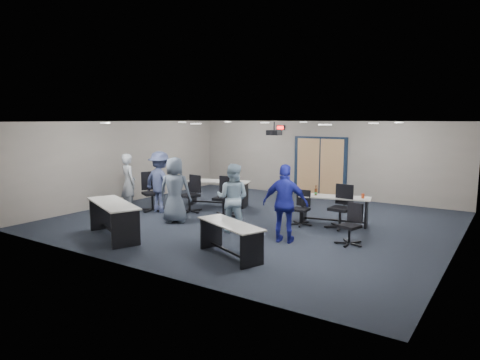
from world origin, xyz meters
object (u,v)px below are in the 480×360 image
Objects in this scene: table_front_left at (113,214)px; person_plaid at (175,190)px; chair_loose_left at (152,192)px; chair_loose_right at (350,224)px; chair_back_b at (223,197)px; person_lightblue at (233,198)px; table_front_right at (230,234)px; table_back_left at (218,189)px; person_back at (160,182)px; person_navy at (285,204)px; person_gray at (129,183)px; table_back_right at (335,205)px; chair_back_d at (340,207)px; chair_back_c at (301,208)px; chair_back_a at (190,194)px.

person_plaid reaches higher than table_front_left.
table_front_left is 1.22× the size of person_plaid.
chair_loose_left is 1.28× the size of chair_loose_right.
chair_back_b is 0.67× the size of person_lightblue.
table_back_left reaches higher than table_front_right.
person_lightblue is (-1.04, 1.62, 0.37)m from table_front_right.
person_back is (-3.10, 0.70, 0.06)m from person_lightblue.
person_navy is at bearing 155.63° from person_plaid.
chair_loose_left is 0.45m from person_back.
person_gray is at bearing 163.89° from chair_loose_left.
chair_loose_right is 1.48m from person_navy.
table_front_left is 2.35× the size of chair_loose_right.
table_front_left is 1.13× the size of table_back_right.
person_gray is at bearing -161.28° from chair_back_d.
chair_loose_right reaches higher than table_front_right.
table_back_right is 6.03m from person_gray.
chair_back_c is (3.15, 3.51, -0.11)m from table_front_left.
chair_back_c is 4.31m from person_back.
chair_back_a is 0.65× the size of person_lightblue.
person_plaid reaches higher than person_lightblue.
chair_back_d is 0.63× the size of person_gray.
chair_loose_right is at bearing 1.54° from chair_back_a.
chair_back_d is (4.44, 0.62, 0.01)m from chair_back_a.
person_lightblue reaches higher than table_front_left.
table_back_right is 0.48m from chair_back_d.
table_front_left is 1.98m from person_plaid.
person_plaid is at bearing -155.44° from chair_back_c.
chair_back_b is at bearing -176.15° from table_back_right.
person_gray reaches higher than chair_back_d.
person_navy is at bearing -9.17° from chair_back_a.
chair_back_b is at bearing 13.89° from chair_back_a.
table_front_left is at bearing 152.39° from person_gray.
table_back_left is 1.20× the size of person_gray.
chair_back_b reaches higher than table_front_left.
table_back_right is 2.09× the size of chair_loose_right.
table_front_right is at bearing -30.62° from chair_back_a.
chair_loose_left is at bearing -111.73° from person_gray.
person_navy is (1.49, -0.08, 0.04)m from person_lightblue.
person_back is at bearing -165.72° from chair_loose_right.
chair_back_c is (0.06, 3.15, -0.02)m from table_front_right.
table_back_left is 1.92× the size of chair_back_a.
table_front_right is at bearing 107.42° from person_lightblue.
person_navy is (0.45, 1.54, 0.41)m from table_front_right.
person_lightblue is at bearing -64.97° from table_back_left.
person_plaid reaches higher than chair_back_c.
chair_back_c is at bearing -151.35° from table_back_right.
table_back_right is (3.85, 4.12, -0.06)m from table_front_left.
table_back_left is 1.24× the size of person_lightblue.
person_navy is at bearing -71.27° from chair_loose_left.
chair_loose_left is (-4.46, 2.28, 0.11)m from table_front_right.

